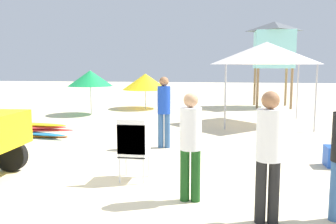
{
  "coord_description": "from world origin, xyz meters",
  "views": [
    {
      "loc": [
        1.43,
        -5.83,
        1.99
      ],
      "look_at": [
        0.15,
        2.37,
        0.92
      ],
      "focal_mm": 37.7,
      "sensor_mm": 36.0,
      "label": 1
    }
  ],
  "objects_px": {
    "stacked_plastic_chairs": "(133,145)",
    "popup_canopy": "(266,53)",
    "lifeguard_near_right": "(164,107)",
    "lifeguard_far_right": "(190,140)",
    "beach_umbrella_mid": "(145,82)",
    "beach_umbrella_left": "(90,78)",
    "lifeguard_tower": "(274,45)",
    "lifeguard_near_left": "(269,149)",
    "surfboard_pile": "(34,130)"
  },
  "relations": [
    {
      "from": "stacked_plastic_chairs",
      "to": "popup_canopy",
      "type": "bearing_deg",
      "value": 66.53
    },
    {
      "from": "lifeguard_near_right",
      "to": "lifeguard_far_right",
      "type": "bearing_deg",
      "value": -74.12
    },
    {
      "from": "beach_umbrella_mid",
      "to": "popup_canopy",
      "type": "bearing_deg",
      "value": -37.07
    },
    {
      "from": "beach_umbrella_left",
      "to": "popup_canopy",
      "type": "bearing_deg",
      "value": -11.71
    },
    {
      "from": "lifeguard_tower",
      "to": "lifeguard_far_right",
      "type": "bearing_deg",
      "value": -102.36
    },
    {
      "from": "lifeguard_near_right",
      "to": "beach_umbrella_left",
      "type": "bearing_deg",
      "value": 125.89
    },
    {
      "from": "beach_umbrella_left",
      "to": "beach_umbrella_mid",
      "type": "distance_m",
      "value": 3.03
    },
    {
      "from": "beach_umbrella_mid",
      "to": "stacked_plastic_chairs",
      "type": "bearing_deg",
      "value": -78.59
    },
    {
      "from": "popup_canopy",
      "to": "lifeguard_tower",
      "type": "distance_m",
      "value": 5.57
    },
    {
      "from": "popup_canopy",
      "to": "stacked_plastic_chairs",
      "type": "bearing_deg",
      "value": -113.47
    },
    {
      "from": "lifeguard_tower",
      "to": "beach_umbrella_left",
      "type": "bearing_deg",
      "value": -152.99
    },
    {
      "from": "lifeguard_tower",
      "to": "stacked_plastic_chairs",
      "type": "bearing_deg",
      "value": -107.74
    },
    {
      "from": "lifeguard_near_right",
      "to": "lifeguard_tower",
      "type": "bearing_deg",
      "value": 68.36
    },
    {
      "from": "lifeguard_near_left",
      "to": "popup_canopy",
      "type": "xyz_separation_m",
      "value": [
        0.85,
        8.17,
        1.48
      ]
    },
    {
      "from": "lifeguard_near_right",
      "to": "lifeguard_tower",
      "type": "distance_m",
      "value": 10.56
    },
    {
      "from": "surfboard_pile",
      "to": "beach_umbrella_left",
      "type": "bearing_deg",
      "value": 92.35
    },
    {
      "from": "lifeguard_tower",
      "to": "popup_canopy",
      "type": "bearing_deg",
      "value": -100.05
    },
    {
      "from": "lifeguard_far_right",
      "to": "lifeguard_tower",
      "type": "xyz_separation_m",
      "value": [
        2.85,
        13.02,
        2.13
      ]
    },
    {
      "from": "surfboard_pile",
      "to": "lifeguard_near_left",
      "type": "relative_size",
      "value": 1.37
    },
    {
      "from": "lifeguard_near_left",
      "to": "popup_canopy",
      "type": "distance_m",
      "value": 8.35
    },
    {
      "from": "lifeguard_far_right",
      "to": "beach_umbrella_mid",
      "type": "bearing_deg",
      "value": 105.73
    },
    {
      "from": "stacked_plastic_chairs",
      "to": "beach_umbrella_mid",
      "type": "xyz_separation_m",
      "value": [
        -2.15,
        10.67,
        0.64
      ]
    },
    {
      "from": "beach_umbrella_left",
      "to": "beach_umbrella_mid",
      "type": "bearing_deg",
      "value": 53.33
    },
    {
      "from": "surfboard_pile",
      "to": "beach_umbrella_mid",
      "type": "bearing_deg",
      "value": 77.62
    },
    {
      "from": "surfboard_pile",
      "to": "beach_umbrella_left",
      "type": "xyz_separation_m",
      "value": [
        -0.2,
        4.89,
        1.31
      ]
    },
    {
      "from": "stacked_plastic_chairs",
      "to": "beach_umbrella_left",
      "type": "distance_m",
      "value": 9.18
    },
    {
      "from": "surfboard_pile",
      "to": "lifeguard_near_left",
      "type": "height_order",
      "value": "lifeguard_near_left"
    },
    {
      "from": "lifeguard_near_left",
      "to": "popup_canopy",
      "type": "bearing_deg",
      "value": 84.04
    },
    {
      "from": "lifeguard_near_right",
      "to": "beach_umbrella_left",
      "type": "height_order",
      "value": "beach_umbrella_left"
    },
    {
      "from": "lifeguard_near_left",
      "to": "beach_umbrella_left",
      "type": "relative_size",
      "value": 0.91
    },
    {
      "from": "beach_umbrella_left",
      "to": "beach_umbrella_mid",
      "type": "height_order",
      "value": "beach_umbrella_left"
    },
    {
      "from": "stacked_plastic_chairs",
      "to": "lifeguard_far_right",
      "type": "bearing_deg",
      "value": -35.55
    },
    {
      "from": "stacked_plastic_chairs",
      "to": "lifeguard_near_right",
      "type": "relative_size",
      "value": 0.63
    },
    {
      "from": "popup_canopy",
      "to": "lifeguard_near_right",
      "type": "bearing_deg",
      "value": -124.33
    },
    {
      "from": "beach_umbrella_left",
      "to": "stacked_plastic_chairs",
      "type": "bearing_deg",
      "value": -64.35
    },
    {
      "from": "stacked_plastic_chairs",
      "to": "lifeguard_near_left",
      "type": "relative_size",
      "value": 0.66
    },
    {
      "from": "lifeguard_near_left",
      "to": "lifeguard_near_right",
      "type": "xyz_separation_m",
      "value": [
        -2.0,
        3.99,
        0.04
      ]
    },
    {
      "from": "lifeguard_near_right",
      "to": "popup_canopy",
      "type": "relative_size",
      "value": 0.62
    },
    {
      "from": "lifeguard_tower",
      "to": "beach_umbrella_left",
      "type": "xyz_separation_m",
      "value": [
        -7.88,
        -4.02,
        -1.53
      ]
    },
    {
      "from": "stacked_plastic_chairs",
      "to": "lifeguard_near_left",
      "type": "bearing_deg",
      "value": -32.92
    },
    {
      "from": "surfboard_pile",
      "to": "beach_umbrella_mid",
      "type": "distance_m",
      "value": 7.57
    },
    {
      "from": "surfboard_pile",
      "to": "beach_umbrella_left",
      "type": "height_order",
      "value": "beach_umbrella_left"
    },
    {
      "from": "lifeguard_far_right",
      "to": "lifeguard_tower",
      "type": "relative_size",
      "value": 0.39
    },
    {
      "from": "lifeguard_near_left",
      "to": "lifeguard_near_right",
      "type": "relative_size",
      "value": 0.97
    },
    {
      "from": "lifeguard_near_right",
      "to": "lifeguard_tower",
      "type": "xyz_separation_m",
      "value": [
        3.82,
        9.63,
        2.04
      ]
    },
    {
      "from": "lifeguard_near_right",
      "to": "beach_umbrella_mid",
      "type": "bearing_deg",
      "value": 105.67
    },
    {
      "from": "surfboard_pile",
      "to": "beach_umbrella_left",
      "type": "distance_m",
      "value": 5.07
    },
    {
      "from": "popup_canopy",
      "to": "lifeguard_tower",
      "type": "height_order",
      "value": "lifeguard_tower"
    },
    {
      "from": "lifeguard_far_right",
      "to": "popup_canopy",
      "type": "height_order",
      "value": "popup_canopy"
    },
    {
      "from": "surfboard_pile",
      "to": "lifeguard_tower",
      "type": "bearing_deg",
      "value": 49.23
    }
  ]
}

